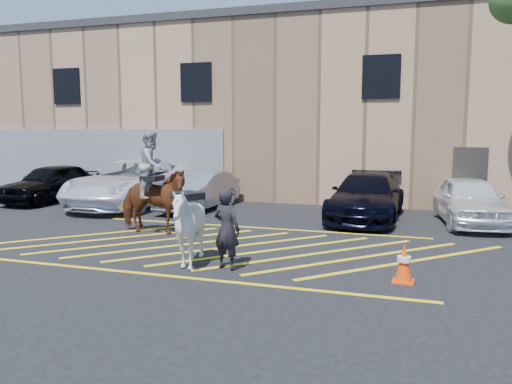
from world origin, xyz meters
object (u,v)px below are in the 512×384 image
(traffic_cone, at_px, (404,263))
(saddled_white, at_px, (189,227))
(car_black_suv, at_px, (52,183))
(car_blue_suv, at_px, (367,196))
(car_white_pickup, at_px, (131,183))
(car_silver_sedan, at_px, (199,191))
(handler, at_px, (227,229))
(car_white_suv, at_px, (469,201))
(mounted_bay, at_px, (153,192))

(traffic_cone, bearing_deg, saddled_white, -176.83)
(car_black_suv, height_order, traffic_cone, car_black_suv)
(car_blue_suv, relative_size, traffic_cone, 6.78)
(car_white_pickup, distance_m, car_silver_sedan, 2.72)
(car_white_pickup, height_order, handler, car_white_pickup)
(car_white_pickup, bearing_deg, traffic_cone, -34.67)
(traffic_cone, bearing_deg, handler, -177.34)
(car_white_suv, bearing_deg, car_silver_sedan, 173.14)
(car_blue_suv, distance_m, car_white_suv, 2.97)
(car_silver_sedan, distance_m, mounted_bay, 4.13)
(car_black_suv, distance_m, car_blue_suv, 11.99)
(car_silver_sedan, bearing_deg, saddled_white, -63.78)
(mounted_bay, distance_m, traffic_cone, 7.02)
(car_white_suv, xyz_separation_m, mounted_bay, (-8.25, -4.03, 0.41))
(car_white_suv, height_order, handler, handler)
(mounted_bay, bearing_deg, car_white_pickup, 127.77)
(car_silver_sedan, distance_m, handler, 7.60)
(car_silver_sedan, height_order, mounted_bay, mounted_bay)
(car_white_suv, height_order, traffic_cone, car_white_suv)
(handler, height_order, mounted_bay, mounted_bay)
(car_black_suv, xyz_separation_m, car_blue_suv, (11.99, -0.09, -0.02))
(car_white_pickup, bearing_deg, saddled_white, -51.64)
(car_silver_sedan, relative_size, handler, 2.44)
(car_black_suv, bearing_deg, traffic_cone, -21.81)
(car_white_pickup, distance_m, traffic_cone, 11.76)
(car_silver_sedan, xyz_separation_m, car_white_suv, (8.73, -0.05, 0.05))
(car_black_suv, xyz_separation_m, mounted_bay, (6.71, -4.10, 0.38))
(car_white_suv, bearing_deg, saddled_white, -138.02)
(car_white_pickup, height_order, traffic_cone, car_white_pickup)
(handler, xyz_separation_m, saddled_white, (-0.80, -0.08, 0.01))
(car_white_suv, bearing_deg, handler, -134.25)
(car_black_suv, relative_size, traffic_cone, 5.90)
(car_white_pickup, xyz_separation_m, car_blue_suv, (8.48, -0.12, -0.12))
(handler, distance_m, mounted_bay, 4.08)
(handler, bearing_deg, car_white_suv, -112.66)
(car_black_suv, relative_size, saddled_white, 2.19)
(car_white_pickup, bearing_deg, car_black_suv, 179.86)
(handler, relative_size, traffic_cone, 2.25)
(car_black_suv, distance_m, traffic_cone, 14.78)
(mounted_bay, xyz_separation_m, traffic_cone, (6.54, -2.45, -0.75))
(saddled_white, bearing_deg, car_blue_suv, 66.09)
(car_blue_suv, bearing_deg, traffic_cone, -76.10)
(car_blue_suv, distance_m, handler, 6.95)
(traffic_cone, bearing_deg, car_silver_sedan, 137.09)
(car_blue_suv, bearing_deg, car_white_suv, 3.40)
(mounted_bay, bearing_deg, car_blue_suv, 37.16)
(car_white_pickup, xyz_separation_m, car_silver_sedan, (2.72, -0.05, -0.18))
(car_white_pickup, relative_size, car_white_suv, 1.46)
(car_blue_suv, bearing_deg, car_black_suv, -177.59)
(mounted_bay, bearing_deg, car_black_suv, 148.59)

